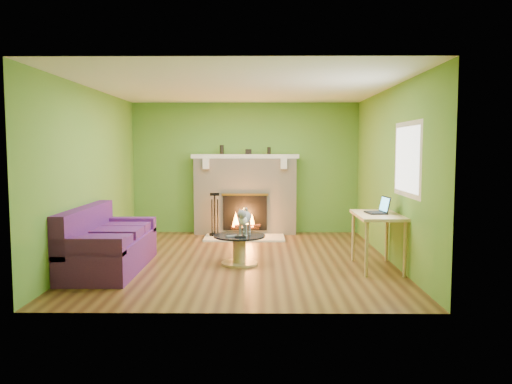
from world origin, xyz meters
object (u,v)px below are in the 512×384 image
(coffee_table, at_px, (239,247))
(sofa, at_px, (106,245))
(desk, at_px, (378,221))
(cat, at_px, (245,221))

(coffee_table, bearing_deg, sofa, -169.67)
(desk, bearing_deg, sofa, -178.78)
(coffee_table, distance_m, desk, 2.02)
(sofa, distance_m, cat, 1.99)
(cat, bearing_deg, sofa, -160.92)
(sofa, xyz_separation_m, desk, (3.81, 0.08, 0.34))
(desk, distance_m, cat, 1.90)
(cat, bearing_deg, desk, -1.53)
(sofa, xyz_separation_m, coffee_table, (1.85, 0.34, -0.09))
(sofa, distance_m, coffee_table, 1.88)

